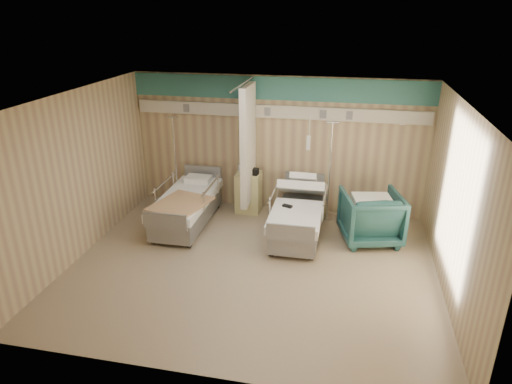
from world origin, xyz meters
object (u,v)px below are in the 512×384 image
Objects in this scene: bed_left at (187,210)px; iv_stand_left at (177,190)px; iv_stand_right at (328,199)px; visitor_armchair at (371,217)px; bedside_cabinet at (249,192)px; bed_right at (298,220)px.

iv_stand_left is at bearing 122.62° from bed_left.
visitor_armchair is at bearing -44.79° from iv_stand_right.
visitor_armchair is (2.47, -0.83, 0.05)m from bedside_cabinet.
iv_stand_right is at bearing -0.39° from bedside_cabinet.
iv_stand_right is (-0.82, 0.82, -0.06)m from visitor_armchair.
bed_left is at bearing -57.38° from iv_stand_left.
visitor_armchair is 1.16m from iv_stand_right.
bed_right and bed_left have the same top height.
bed_left is 3.53m from visitor_armchair.
iv_stand_left reaches higher than visitor_armchair.
iv_stand_right is at bearing -59.59° from visitor_armchair.
bed_right is at bearing -119.36° from iv_stand_right.
visitor_armchair is (1.32, 0.07, 0.16)m from bed_right.
bed_left is at bearing -161.78° from iv_stand_right.
iv_stand_right reaches higher than iv_stand_left.
bedside_cabinet is 0.81× the size of visitor_armchair.
iv_stand_left is (-4.00, 0.68, -0.07)m from visitor_armchair.
visitor_armchair is at bearing 1.14° from bed_left.
bedside_cabinet is at bearing 141.95° from bed_right.
iv_stand_left reaches higher than bed_right.
iv_stand_left is (-2.68, 0.75, 0.09)m from bed_right.
bed_left is at bearing -13.66° from visitor_armchair.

